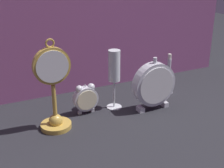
{
  "coord_description": "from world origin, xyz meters",
  "views": [
    {
      "loc": [
        -0.46,
        -0.86,
        0.53
      ],
      "look_at": [
        0.0,
        0.08,
        0.11
      ],
      "focal_mm": 50.0,
      "sensor_mm": 36.0,
      "label": 1
    }
  ],
  "objects_px": {
    "alarm_clock_twin_bell": "(86,97)",
    "champagne_flute": "(114,70)",
    "mantel_clock_silver": "(154,85)",
    "pocket_watch_on_stand": "(54,94)",
    "brass_candlestick": "(168,80)"
  },
  "relations": [
    {
      "from": "champagne_flute",
      "to": "brass_candlestick",
      "type": "distance_m",
      "value": 0.28
    },
    {
      "from": "alarm_clock_twin_bell",
      "to": "champagne_flute",
      "type": "height_order",
      "value": "champagne_flute"
    },
    {
      "from": "champagne_flute",
      "to": "brass_candlestick",
      "type": "xyz_separation_m",
      "value": [
        0.27,
        0.03,
        -0.09
      ]
    },
    {
      "from": "mantel_clock_silver",
      "to": "champagne_flute",
      "type": "xyz_separation_m",
      "value": [
        -0.13,
        0.08,
        0.05
      ]
    },
    {
      "from": "mantel_clock_silver",
      "to": "champagne_flute",
      "type": "relative_size",
      "value": 0.9
    },
    {
      "from": "champagne_flute",
      "to": "pocket_watch_on_stand",
      "type": "bearing_deg",
      "value": -167.69
    },
    {
      "from": "pocket_watch_on_stand",
      "to": "brass_candlestick",
      "type": "xyz_separation_m",
      "value": [
        0.51,
        0.08,
        -0.06
      ]
    },
    {
      "from": "alarm_clock_twin_bell",
      "to": "brass_candlestick",
      "type": "height_order",
      "value": "brass_candlestick"
    },
    {
      "from": "mantel_clock_silver",
      "to": "pocket_watch_on_stand",
      "type": "bearing_deg",
      "value": 176.5
    },
    {
      "from": "champagne_flute",
      "to": "mantel_clock_silver",
      "type": "bearing_deg",
      "value": -31.12
    },
    {
      "from": "mantel_clock_silver",
      "to": "brass_candlestick",
      "type": "relative_size",
      "value": 1.19
    },
    {
      "from": "pocket_watch_on_stand",
      "to": "mantel_clock_silver",
      "type": "bearing_deg",
      "value": -3.5
    },
    {
      "from": "alarm_clock_twin_bell",
      "to": "champagne_flute",
      "type": "distance_m",
      "value": 0.14
    },
    {
      "from": "mantel_clock_silver",
      "to": "champagne_flute",
      "type": "bearing_deg",
      "value": 148.88
    },
    {
      "from": "pocket_watch_on_stand",
      "to": "champagne_flute",
      "type": "relative_size",
      "value": 1.35
    }
  ]
}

